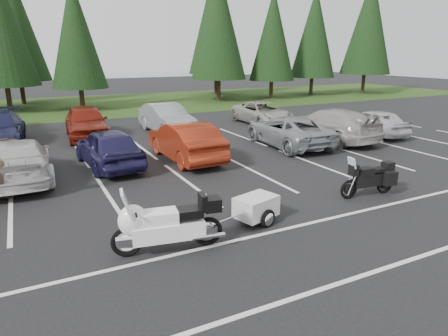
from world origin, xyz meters
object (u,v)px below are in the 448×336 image
car_near_5 (185,141)px  car_near_6 (288,131)px  car_near_3 (19,160)px  car_near_7 (329,125)px  car_far_2 (86,122)px  cargo_trailer (256,209)px  car_near_8 (374,122)px  car_far_3 (167,119)px  adventure_motorcycle (368,176)px  car_near_4 (108,148)px  touring_motorcycle (168,219)px  car_far_4 (263,113)px

car_near_5 → car_near_6: 5.30m
car_near_3 → car_near_7: 13.97m
car_far_2 → cargo_trailer: size_ratio=3.16×
car_near_3 → car_far_2: (3.19, 6.44, 0.12)m
cargo_trailer → car_near_8: bearing=14.5°
car_near_8 → car_far_2: 15.10m
car_far_3 → adventure_motorcycle: (2.16, -12.43, -0.13)m
car_near_3 → car_far_3: 9.40m
car_near_7 → cargo_trailer: bearing=34.4°
car_near_4 → car_near_5: size_ratio=0.93×
car_near_5 → touring_motorcycle: car_near_5 is taller
car_near_4 → cargo_trailer: bearing=103.9°
cargo_trailer → adventure_motorcycle: adventure_motorcycle is taller
car_near_8 → car_far_2: (-13.79, 6.16, 0.14)m
touring_motorcycle → adventure_motorcycle: size_ratio=1.27×
car_near_4 → car_far_3: size_ratio=0.93×
car_near_3 → car_near_7: (13.96, 0.34, 0.08)m
car_near_6 → cargo_trailer: bearing=53.0°
car_far_4 → cargo_trailer: 15.02m
car_far_4 → car_near_7: bearing=-85.6°
car_near_4 → car_far_3: car_far_3 is taller
car_near_4 → car_far_4: 11.83m
car_near_6 → cargo_trailer: size_ratio=3.30×
car_near_8 → car_far_4: bearing=-54.2°
car_near_4 → car_far_2: (0.10, 6.05, 0.08)m
adventure_motorcycle → car_far_2: bearing=121.5°
car_near_5 → car_near_7: (7.85, 0.27, 0.01)m
car_near_4 → cargo_trailer: car_near_4 is taller
touring_motorcycle → car_near_5: bearing=75.4°
touring_motorcycle → adventure_motorcycle: 6.67m
car_near_6 → car_near_7: size_ratio=0.93×
car_near_8 → car_far_4: 6.60m
car_near_7 → car_far_4: car_near_7 is taller
car_far_4 → cargo_trailer: car_far_4 is taller
cargo_trailer → car_near_6: bearing=32.7°
car_far_2 → car_far_4: size_ratio=1.02×
car_near_7 → car_near_6: bearing=-3.6°
car_far_3 → car_near_6: bearing=-57.5°
car_near_3 → car_near_6: (11.41, 0.27, -0.01)m
car_far_3 → car_near_4: bearing=-131.3°
adventure_motorcycle → car_near_7: bearing=62.7°
car_near_5 → car_far_2: (-2.93, 6.37, 0.05)m
car_near_8 → touring_motorcycle: touring_motorcycle is taller
car_far_3 → cargo_trailer: bearing=-102.3°
car_near_6 → car_far_4: 6.04m
car_near_7 → car_far_3: car_near_7 is taller
car_near_6 → car_far_3: (-4.08, 5.61, 0.08)m
car_near_3 → car_near_4: 3.12m
car_near_7 → car_far_2: bearing=-34.5°
car_near_5 → touring_motorcycle: 7.94m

